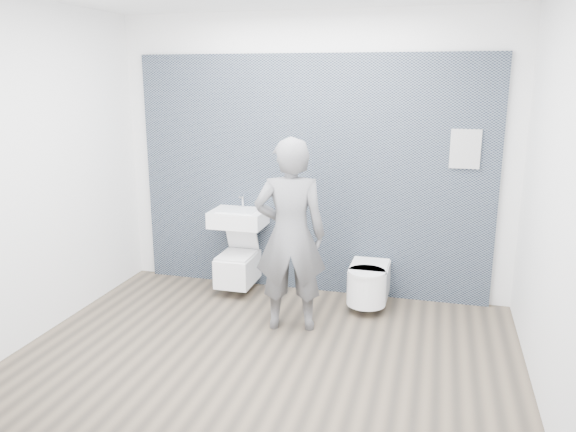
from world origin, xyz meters
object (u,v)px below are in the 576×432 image
(washbasin, at_px, (238,218))
(toilet_rounded, at_px, (368,283))
(visitor, at_px, (290,235))
(toilet_square, at_px, (238,266))

(washbasin, relative_size, toilet_rounded, 0.87)
(toilet_rounded, height_order, visitor, visitor)
(washbasin, distance_m, toilet_square, 0.51)
(toilet_square, xyz_separation_m, toilet_rounded, (1.36, -0.07, -0.02))
(toilet_square, relative_size, visitor, 0.39)
(toilet_square, distance_m, visitor, 1.16)
(toilet_rounded, xyz_separation_m, visitor, (-0.61, -0.61, 0.60))
(toilet_square, bearing_deg, visitor, -42.33)
(visitor, bearing_deg, washbasin, -57.24)
(washbasin, relative_size, toilet_square, 0.82)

